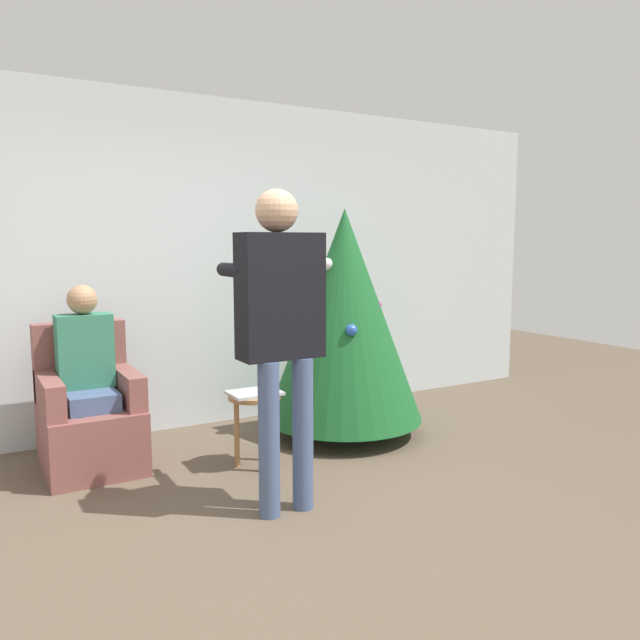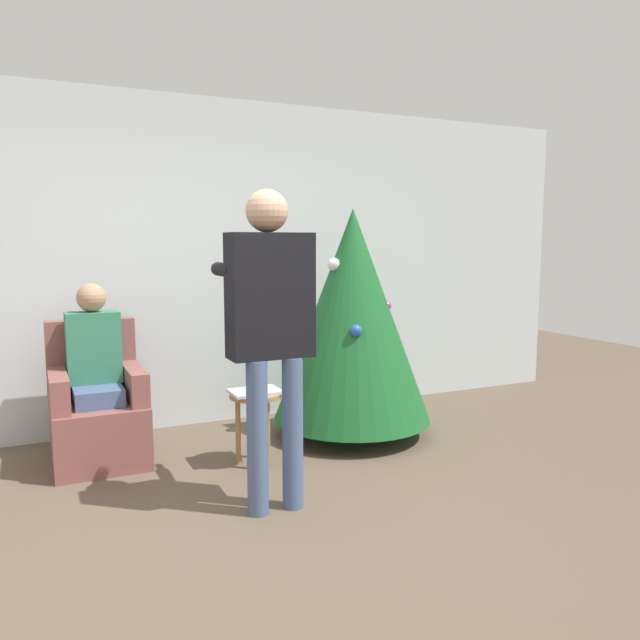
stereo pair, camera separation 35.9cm
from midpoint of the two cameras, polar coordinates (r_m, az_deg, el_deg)
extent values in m
plane|color=brown|center=(3.42, -2.00, -19.45)|extent=(14.00, 14.00, 0.00)
cube|color=silver|center=(5.19, -11.87, 5.01)|extent=(8.00, 0.06, 2.70)
cylinder|color=brown|center=(5.08, 4.96, -9.66)|extent=(0.10, 0.10, 0.13)
cone|color=#195B28|center=(4.89, 5.08, 0.42)|extent=(1.24, 1.24, 1.66)
sphere|color=#2856B2|center=(4.56, 5.57, -0.97)|extent=(0.09, 0.09, 0.09)
sphere|color=#B23399|center=(5.02, 8.14, 1.31)|extent=(0.08, 0.08, 0.08)
sphere|color=white|center=(4.76, 3.44, 5.11)|extent=(0.10, 0.10, 0.10)
cube|color=brown|center=(4.63, -17.49, -9.72)|extent=(0.61, 0.75, 0.43)
cube|color=brown|center=(4.82, -18.20, -3.16)|extent=(0.61, 0.14, 0.54)
cube|color=brown|center=(4.52, -20.76, -5.95)|extent=(0.12, 0.68, 0.23)
cube|color=brown|center=(4.59, -14.57, -5.54)|extent=(0.12, 0.68, 0.23)
cylinder|color=#475B84|center=(4.43, -18.43, -10.54)|extent=(0.11, 0.11, 0.43)
cylinder|color=#475B84|center=(4.46, -15.84, -10.34)|extent=(0.11, 0.11, 0.43)
cube|color=#475B84|center=(4.51, -17.53, -6.58)|extent=(0.32, 0.40, 0.12)
cube|color=#337A5B|center=(4.60, -17.93, -2.40)|extent=(0.36, 0.20, 0.50)
sphere|color=tan|center=(4.55, -18.10, 1.95)|extent=(0.20, 0.20, 0.20)
cylinder|color=#475B84|center=(3.54, -2.82, -10.79)|extent=(0.12, 0.12, 0.88)
cylinder|color=#475B84|center=(3.62, 0.36, -10.35)|extent=(0.12, 0.12, 0.88)
cube|color=black|center=(3.48, -1.65, 2.23)|extent=(0.47, 0.20, 0.70)
sphere|color=tan|center=(3.50, -1.92, 9.95)|extent=(0.24, 0.24, 0.24)
cylinder|color=black|center=(3.57, -5.86, 4.58)|extent=(0.08, 0.30, 0.08)
cylinder|color=black|center=(3.72, 0.02, 4.72)|extent=(0.08, 0.30, 0.08)
cube|color=white|center=(3.90, -1.17, 4.83)|extent=(0.04, 0.14, 0.04)
cylinder|color=#A37547|center=(4.30, -3.54, -6.89)|extent=(0.36, 0.36, 0.03)
cylinder|color=#A37547|center=(4.26, -2.88, -10.55)|extent=(0.04, 0.04, 0.47)
cylinder|color=#A37547|center=(4.47, -2.50, -9.71)|extent=(0.04, 0.04, 0.47)
cylinder|color=#A37547|center=(4.39, -5.16, -10.03)|extent=(0.04, 0.04, 0.47)
cube|color=silver|center=(4.30, -3.54, -6.57)|extent=(0.34, 0.26, 0.02)
camera|label=1|loc=(0.18, -87.53, 0.31)|focal=35.00mm
camera|label=2|loc=(0.18, 92.47, -0.31)|focal=35.00mm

